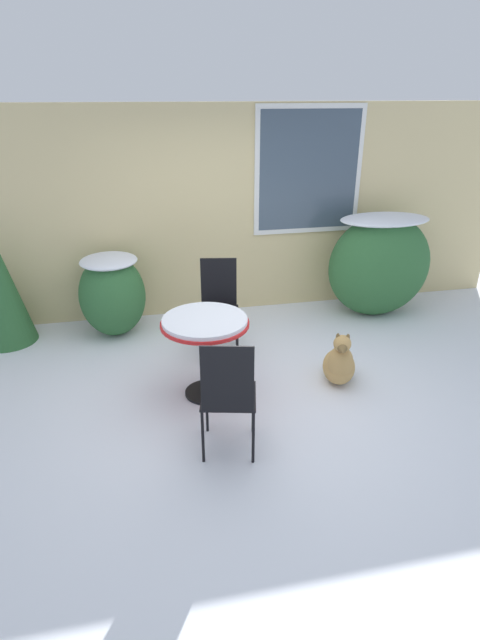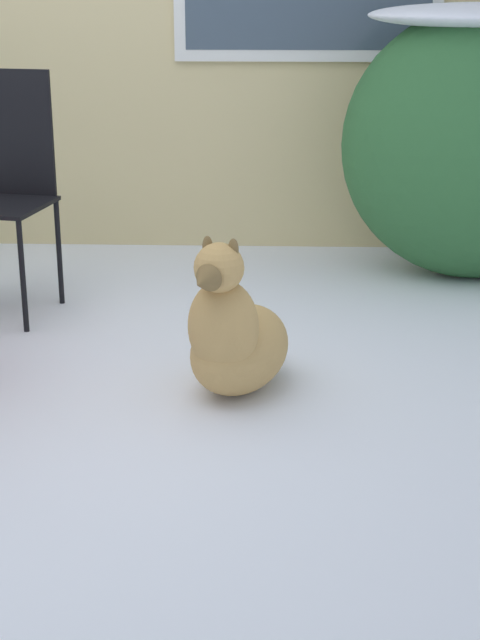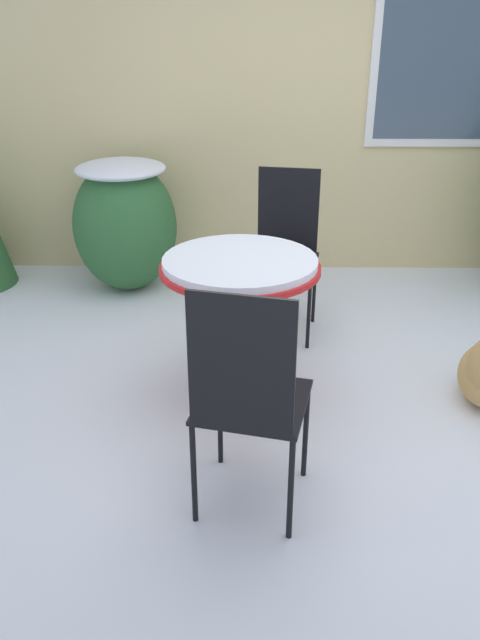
{
  "view_description": "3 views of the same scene",
  "coord_description": "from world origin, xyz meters",
  "px_view_note": "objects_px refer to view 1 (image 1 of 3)",
  "views": [
    {
      "loc": [
        -0.97,
        -4.01,
        2.72
      ],
      "look_at": [
        0.0,
        0.6,
        0.55
      ],
      "focal_mm": 28.0,
      "sensor_mm": 36.0,
      "label": 1
    },
    {
      "loc": [
        1.06,
        -3.21,
        1.42
      ],
      "look_at": [
        0.93,
        0.12,
        0.27
      ],
      "focal_mm": 55.0,
      "sensor_mm": 36.0,
      "label": 2
    },
    {
      "loc": [
        -0.39,
        -2.84,
        1.9
      ],
      "look_at": [
        -0.43,
        0.14,
        0.47
      ],
      "focal_mm": 35.0,
      "sensor_mm": 36.0,
      "label": 3
    }
  ],
  "objects_px": {
    "patio_chair_far_side": "(228,393)",
    "patio_chair_near_table": "(219,303)",
    "patio_table": "(205,331)",
    "dog": "(339,364)"
  },
  "relations": [
    {
      "from": "patio_table",
      "to": "dog",
      "type": "height_order",
      "value": "patio_table"
    },
    {
      "from": "patio_table",
      "to": "patio_chair_near_table",
      "type": "bearing_deg",
      "value": 72.45
    },
    {
      "from": "patio_chair_far_side",
      "to": "patio_chair_near_table",
      "type": "bearing_deg",
      "value": -84.36
    },
    {
      "from": "patio_table",
      "to": "patio_chair_far_side",
      "type": "height_order",
      "value": "patio_chair_far_side"
    },
    {
      "from": "patio_chair_near_table",
      "to": "patio_chair_far_side",
      "type": "bearing_deg",
      "value": -87.12
    },
    {
      "from": "patio_chair_near_table",
      "to": "patio_chair_far_side",
      "type": "distance_m",
      "value": 1.82
    },
    {
      "from": "patio_table",
      "to": "patio_chair_far_side",
      "type": "relative_size",
      "value": 0.78
    },
    {
      "from": "patio_table",
      "to": "patio_chair_near_table",
      "type": "distance_m",
      "value": 0.93
    },
    {
      "from": "patio_chair_near_table",
      "to": "patio_table",
      "type": "bearing_deg",
      "value": -97.27
    },
    {
      "from": "patio_table",
      "to": "dog",
      "type": "distance_m",
      "value": 1.43
    }
  ]
}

